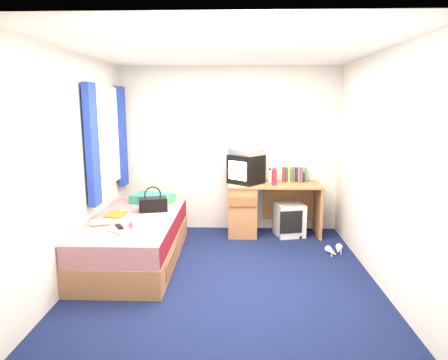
{
  "coord_description": "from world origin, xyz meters",
  "views": [
    {
      "loc": [
        0.12,
        -4.15,
        1.87
      ],
      "look_at": [
        -0.04,
        0.7,
        0.94
      ],
      "focal_mm": 32.0,
      "sensor_mm": 36.0,
      "label": 1
    }
  ],
  "objects_px": {
    "pink_water_bottle": "(274,177)",
    "water_bottle": "(100,222)",
    "bed": "(135,240)",
    "aerosol_can": "(270,176)",
    "remote_control": "(119,227)",
    "pillow": "(152,199)",
    "crt_tv": "(246,169)",
    "towel": "(146,221)",
    "picture_frame": "(303,177)",
    "magazine": "(116,214)",
    "white_heels": "(335,251)",
    "vcr": "(246,152)",
    "desk": "(255,207)",
    "storage_cube": "(289,219)",
    "colour_swatch_fan": "(116,232)",
    "handbag": "(153,204)"
  },
  "relations": [
    {
      "from": "bed",
      "to": "towel",
      "type": "height_order",
      "value": "towel"
    },
    {
      "from": "towel",
      "to": "magazine",
      "type": "bearing_deg",
      "value": 139.15
    },
    {
      "from": "crt_tv",
      "to": "vcr",
      "type": "height_order",
      "value": "vcr"
    },
    {
      "from": "desk",
      "to": "aerosol_can",
      "type": "bearing_deg",
      "value": 10.44
    },
    {
      "from": "magazine",
      "to": "handbag",
      "type": "bearing_deg",
      "value": 25.66
    },
    {
      "from": "bed",
      "to": "remote_control",
      "type": "xyz_separation_m",
      "value": [
        -0.06,
        -0.38,
        0.28
      ]
    },
    {
      "from": "white_heels",
      "to": "desk",
      "type": "bearing_deg",
      "value": 142.12
    },
    {
      "from": "desk",
      "to": "pink_water_bottle",
      "type": "distance_m",
      "value": 0.53
    },
    {
      "from": "storage_cube",
      "to": "aerosol_can",
      "type": "height_order",
      "value": "aerosol_can"
    },
    {
      "from": "crt_tv",
      "to": "remote_control",
      "type": "relative_size",
      "value": 3.49
    },
    {
      "from": "vcr",
      "to": "remote_control",
      "type": "distance_m",
      "value": 2.13
    },
    {
      "from": "aerosol_can",
      "to": "towel",
      "type": "relative_size",
      "value": 0.64
    },
    {
      "from": "bed",
      "to": "colour_swatch_fan",
      "type": "xyz_separation_m",
      "value": [
        -0.04,
        -0.56,
        0.28
      ]
    },
    {
      "from": "bed",
      "to": "storage_cube",
      "type": "bearing_deg",
      "value": 27.35
    },
    {
      "from": "bed",
      "to": "vcr",
      "type": "bearing_deg",
      "value": 38.76
    },
    {
      "from": "pillow",
      "to": "vcr",
      "type": "xyz_separation_m",
      "value": [
        1.28,
        0.36,
        0.6
      ]
    },
    {
      "from": "bed",
      "to": "water_bottle",
      "type": "relative_size",
      "value": 10.0
    },
    {
      "from": "picture_frame",
      "to": "colour_swatch_fan",
      "type": "height_order",
      "value": "picture_frame"
    },
    {
      "from": "pillow",
      "to": "water_bottle",
      "type": "height_order",
      "value": "pillow"
    },
    {
      "from": "towel",
      "to": "colour_swatch_fan",
      "type": "distance_m",
      "value": 0.37
    },
    {
      "from": "crt_tv",
      "to": "water_bottle",
      "type": "distance_m",
      "value": 2.18
    },
    {
      "from": "crt_tv",
      "to": "magazine",
      "type": "relative_size",
      "value": 1.99
    },
    {
      "from": "bed",
      "to": "aerosol_can",
      "type": "height_order",
      "value": "aerosol_can"
    },
    {
      "from": "pink_water_bottle",
      "to": "vcr",
      "type": "bearing_deg",
      "value": 162.58
    },
    {
      "from": "desk",
      "to": "handbag",
      "type": "height_order",
      "value": "handbag"
    },
    {
      "from": "pink_water_bottle",
      "to": "water_bottle",
      "type": "distance_m",
      "value": 2.41
    },
    {
      "from": "handbag",
      "to": "white_heels",
      "type": "distance_m",
      "value": 2.37
    },
    {
      "from": "storage_cube",
      "to": "crt_tv",
      "type": "distance_m",
      "value": 0.96
    },
    {
      "from": "pillow",
      "to": "water_bottle",
      "type": "distance_m",
      "value": 1.1
    },
    {
      "from": "pillow",
      "to": "storage_cube",
      "type": "bearing_deg",
      "value": 8.94
    },
    {
      "from": "desk",
      "to": "handbag",
      "type": "relative_size",
      "value": 3.4
    },
    {
      "from": "crt_tv",
      "to": "towel",
      "type": "xyz_separation_m",
      "value": [
        -1.14,
        -1.37,
        -0.37
      ]
    },
    {
      "from": "desk",
      "to": "colour_swatch_fan",
      "type": "bearing_deg",
      "value": -132.8
    },
    {
      "from": "towel",
      "to": "desk",
      "type": "bearing_deg",
      "value": 47.16
    },
    {
      "from": "magazine",
      "to": "white_heels",
      "type": "bearing_deg",
      "value": 4.31
    },
    {
      "from": "vcr",
      "to": "bed",
      "type": "bearing_deg",
      "value": -96.3
    },
    {
      "from": "water_bottle",
      "to": "aerosol_can",
      "type": "bearing_deg",
      "value": 35.91
    },
    {
      "from": "bed",
      "to": "colour_swatch_fan",
      "type": "bearing_deg",
      "value": -94.31
    },
    {
      "from": "crt_tv",
      "to": "handbag",
      "type": "xyz_separation_m",
      "value": [
        -1.18,
        -0.78,
        -0.32
      ]
    },
    {
      "from": "bed",
      "to": "white_heels",
      "type": "distance_m",
      "value": 2.49
    },
    {
      "from": "bed",
      "to": "pillow",
      "type": "distance_m",
      "value": 0.8
    },
    {
      "from": "pink_water_bottle",
      "to": "bed",
      "type": "bearing_deg",
      "value": -151.08
    },
    {
      "from": "pillow",
      "to": "desk",
      "type": "relative_size",
      "value": 0.41
    },
    {
      "from": "storage_cube",
      "to": "magazine",
      "type": "bearing_deg",
      "value": -170.57
    },
    {
      "from": "water_bottle",
      "to": "bed",
      "type": "bearing_deg",
      "value": 47.35
    },
    {
      "from": "bed",
      "to": "picture_frame",
      "type": "relative_size",
      "value": 14.29
    },
    {
      "from": "bed",
      "to": "white_heels",
      "type": "height_order",
      "value": "bed"
    },
    {
      "from": "desk",
      "to": "pink_water_bottle",
      "type": "height_order",
      "value": "pink_water_bottle"
    },
    {
      "from": "remote_control",
      "to": "pillow",
      "type": "bearing_deg",
      "value": 52.38
    },
    {
      "from": "bed",
      "to": "picture_frame",
      "type": "height_order",
      "value": "picture_frame"
    }
  ]
}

